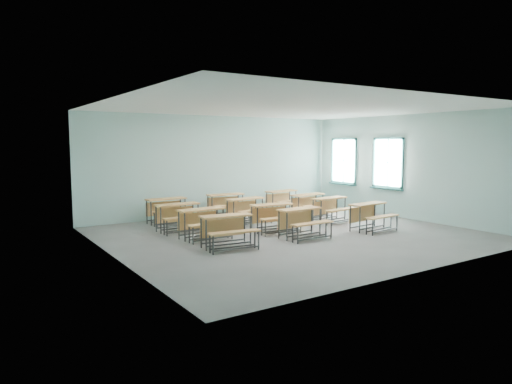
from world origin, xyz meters
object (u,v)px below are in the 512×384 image
(desk_unit_r2c2, at_px, (310,202))
(desk_unit_r2c1, at_px, (247,207))
(desk_unit_r3c0, at_px, (168,207))
(desk_unit_r3c1, at_px, (227,202))
(desk_unit_r0c0, at_px, (228,226))
(desk_unit_r3c2, at_px, (284,198))
(desk_unit_r0c2, at_px, (371,212))
(desk_unit_r1c2, at_px, (332,206))
(desk_unit_r0c1, at_px, (303,218))
(desk_unit_r2c0, at_px, (179,213))
(desk_unit_r1c1, at_px, (274,213))
(desk_unit_r1c0, at_px, (203,219))

(desk_unit_r2c2, bearing_deg, desk_unit_r2c1, 171.75)
(desk_unit_r3c0, bearing_deg, desk_unit_r2c1, -34.84)
(desk_unit_r2c1, relative_size, desk_unit_r3c1, 1.02)
(desk_unit_r0c0, distance_m, desk_unit_r3c1, 4.28)
(desk_unit_r3c1, xyz_separation_m, desk_unit_r3c2, (2.13, -0.12, 0.00))
(desk_unit_r0c2, bearing_deg, desk_unit_r3c1, 110.88)
(desk_unit_r0c2, height_order, desk_unit_r1c2, same)
(desk_unit_r0c1, xyz_separation_m, desk_unit_r2c0, (-2.18, 2.46, 0.00))
(desk_unit_r0c0, relative_size, desk_unit_r2c1, 1.00)
(desk_unit_r1c1, height_order, desk_unit_r3c1, same)
(desk_unit_r0c2, height_order, desk_unit_r2c1, same)
(desk_unit_r1c1, xyz_separation_m, desk_unit_r3c2, (2.28, 2.65, 0.00))
(desk_unit_r0c1, relative_size, desk_unit_r1c1, 0.98)
(desk_unit_r1c1, distance_m, desk_unit_r3c2, 3.50)
(desk_unit_r1c0, height_order, desk_unit_r2c0, same)
(desk_unit_r3c1, height_order, desk_unit_r3c2, same)
(desk_unit_r1c2, bearing_deg, desk_unit_r1c1, 179.49)
(desk_unit_r1c0, height_order, desk_unit_r3c1, same)
(desk_unit_r1c1, bearing_deg, desk_unit_r1c2, 10.16)
(desk_unit_r1c2, bearing_deg, desk_unit_r0c2, -97.78)
(desk_unit_r0c2, distance_m, desk_unit_r1c1, 2.58)
(desk_unit_r0c1, height_order, desk_unit_r1c1, same)
(desk_unit_r2c0, height_order, desk_unit_r3c1, same)
(desk_unit_r1c1, bearing_deg, desk_unit_r0c1, -79.63)
(desk_unit_r3c2, bearing_deg, desk_unit_r1c1, -137.00)
(desk_unit_r3c2, bearing_deg, desk_unit_r1c0, -156.58)
(desk_unit_r0c1, relative_size, desk_unit_r1c0, 0.99)
(desk_unit_r1c2, bearing_deg, desk_unit_r3c1, 123.22)
(desk_unit_r0c1, xyz_separation_m, desk_unit_r1c0, (-2.06, 1.27, 0.00))
(desk_unit_r1c2, bearing_deg, desk_unit_r2c2, 80.05)
(desk_unit_r1c0, xyz_separation_m, desk_unit_r3c2, (4.22, 2.41, 0.00))
(desk_unit_r2c0, bearing_deg, desk_unit_r3c1, 30.79)
(desk_unit_r0c1, height_order, desk_unit_r1c0, same)
(desk_unit_r2c2, relative_size, desk_unit_r3c2, 0.98)
(desk_unit_r1c2, xyz_separation_m, desk_unit_r3c0, (-4.12, 2.47, 0.00))
(desk_unit_r0c0, height_order, desk_unit_r1c0, same)
(desk_unit_r2c1, xyz_separation_m, desk_unit_r3c1, (0.05, 1.30, 0.00))
(desk_unit_r1c2, bearing_deg, desk_unit_r0c0, -170.81)
(desk_unit_r0c1, distance_m, desk_unit_r2c2, 3.24)
(desk_unit_r2c0, distance_m, desk_unit_r3c0, 1.30)
(desk_unit_r1c0, xyz_separation_m, desk_unit_r3c0, (0.09, 2.48, 0.00))
(desk_unit_r0c0, distance_m, desk_unit_r0c1, 2.06)
(desk_unit_r0c0, distance_m, desk_unit_r1c1, 2.17)
(desk_unit_r0c1, bearing_deg, desk_unit_r3c0, 115.88)
(desk_unit_r1c2, relative_size, desk_unit_r2c2, 1.02)
(desk_unit_r0c0, distance_m, desk_unit_r3c2, 5.56)
(desk_unit_r0c1, height_order, desk_unit_r3c0, same)
(desk_unit_r0c2, bearing_deg, desk_unit_r0c0, 169.20)
(desk_unit_r2c2, bearing_deg, desk_unit_r0c2, -96.40)
(desk_unit_r0c1, xyz_separation_m, desk_unit_r2c1, (-0.02, 2.51, 0.00))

